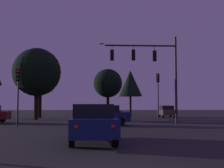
% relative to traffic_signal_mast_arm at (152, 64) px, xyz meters
% --- Properties ---
extents(ground_plane, '(168.00, 168.00, 0.00)m').
position_rel_traffic_signal_mast_arm_xyz_m(ground_plane, '(-4.39, 5.28, -5.00)').
color(ground_plane, black).
rests_on(ground_plane, ground).
extents(traffic_signal_mast_arm, '(6.64, 0.41, 7.29)m').
position_rel_traffic_signal_mast_arm_xyz_m(traffic_signal_mast_arm, '(0.00, 0.00, 0.00)').
color(traffic_signal_mast_arm, '#232326').
rests_on(traffic_signal_mast_arm, ground).
extents(traffic_light_corner_left, '(0.36, 0.38, 4.77)m').
position_rel_traffic_signal_mast_arm_xyz_m(traffic_light_corner_left, '(1.71, 5.27, -1.64)').
color(traffic_light_corner_left, '#232326').
rests_on(traffic_light_corner_left, ground).
extents(traffic_light_corner_right, '(0.31, 0.36, 4.12)m').
position_rel_traffic_signal_mast_arm_xyz_m(traffic_light_corner_right, '(-10.27, -2.74, -2.07)').
color(traffic_light_corner_right, '#232326').
rests_on(traffic_light_corner_right, ground).
extents(car_nearside_lane, '(1.94, 4.60, 1.52)m').
position_rel_traffic_signal_mast_arm_xyz_m(car_nearside_lane, '(-4.96, -12.37, -4.20)').
color(car_nearside_lane, '#0F1947').
rests_on(car_nearside_lane, ground).
extents(car_crossing_right, '(4.44, 1.98, 1.52)m').
position_rel_traffic_signal_mast_arm_xyz_m(car_crossing_right, '(-4.16, -1.84, -4.20)').
color(car_crossing_right, '#0F1947').
rests_on(car_crossing_right, ground).
extents(car_far_lane, '(1.92, 4.28, 1.52)m').
position_rel_traffic_signal_mast_arm_xyz_m(car_far_lane, '(4.63, 13.43, -4.20)').
color(car_far_lane, '#473828').
rests_on(car_far_lane, ground).
extents(car_parked_lot, '(4.75, 4.17, 1.52)m').
position_rel_traffic_signal_mast_arm_xyz_m(car_parked_lot, '(-4.44, 5.47, -4.20)').
color(car_parked_lot, '#4C0F0F').
rests_on(car_parked_lot, ground).
extents(tree_behind_sign, '(3.56, 3.56, 6.05)m').
position_rel_traffic_signal_mast_arm_xyz_m(tree_behind_sign, '(-3.04, 12.16, -0.75)').
color(tree_behind_sign, black).
rests_on(tree_behind_sign, ground).
extents(tree_left_far, '(3.13, 3.13, 6.64)m').
position_rel_traffic_signal_mast_arm_xyz_m(tree_left_far, '(-11.46, 13.11, -0.09)').
color(tree_left_far, black).
rests_on(tree_left_far, ground).
extents(tree_center_horizon, '(3.54, 3.54, 6.86)m').
position_rel_traffic_signal_mast_arm_xyz_m(tree_center_horizon, '(0.77, 19.95, -0.12)').
color(tree_center_horizon, black).
rests_on(tree_center_horizon, ground).
extents(tree_right_cluster, '(5.18, 5.18, 7.70)m').
position_rel_traffic_signal_mast_arm_xyz_m(tree_right_cluster, '(-10.93, 7.85, 0.09)').
color(tree_right_cluster, black).
rests_on(tree_right_cluster, ground).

